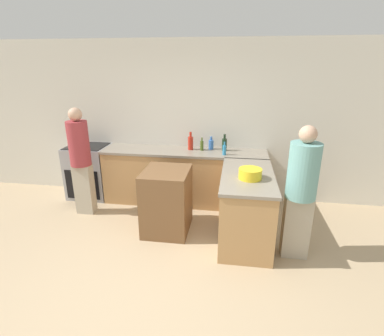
% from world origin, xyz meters
% --- Properties ---
extents(ground_plane, '(14.00, 14.00, 0.00)m').
position_xyz_m(ground_plane, '(0.00, 0.00, 0.00)').
color(ground_plane, tan).
extents(wall_back, '(8.00, 0.06, 2.70)m').
position_xyz_m(wall_back, '(0.00, 2.52, 1.35)').
color(wall_back, silver).
rests_on(wall_back, ground_plane).
extents(counter_back, '(2.75, 0.64, 0.93)m').
position_xyz_m(counter_back, '(0.00, 2.18, 0.47)').
color(counter_back, tan).
rests_on(counter_back, ground_plane).
extents(counter_peninsula, '(0.69, 1.40, 0.93)m').
position_xyz_m(counter_peninsula, '(1.03, 1.19, 0.47)').
color(counter_peninsula, tan).
rests_on(counter_peninsula, ground_plane).
extents(range_oven, '(0.71, 0.61, 0.94)m').
position_xyz_m(range_oven, '(-1.73, 2.18, 0.47)').
color(range_oven, '#99999E').
rests_on(range_oven, ground_plane).
extents(island_table, '(0.63, 0.72, 0.91)m').
position_xyz_m(island_table, '(-0.08, 1.22, 0.46)').
color(island_table, brown).
rests_on(island_table, ground_plane).
extents(mixing_bowl, '(0.29, 0.29, 0.13)m').
position_xyz_m(mixing_bowl, '(1.05, 1.03, 1.00)').
color(mixing_bowl, yellow).
rests_on(mixing_bowl, counter_peninsula).
extents(olive_oil_bottle, '(0.06, 0.06, 0.22)m').
position_xyz_m(olive_oil_bottle, '(0.29, 2.24, 1.02)').
color(olive_oil_bottle, '#475B1E').
rests_on(olive_oil_bottle, counter_back).
extents(water_bottle_blue, '(0.08, 0.08, 0.22)m').
position_xyz_m(water_bottle_blue, '(0.44, 2.34, 1.02)').
color(water_bottle_blue, '#386BB7').
rests_on(water_bottle_blue, counter_back).
extents(dish_soap_bottle, '(0.06, 0.06, 0.21)m').
position_xyz_m(dish_soap_bottle, '(0.68, 2.03, 1.02)').
color(dish_soap_bottle, '#338CBF').
rests_on(dish_soap_bottle, counter_back).
extents(wine_bottle_dark, '(0.08, 0.08, 0.28)m').
position_xyz_m(wine_bottle_dark, '(0.66, 2.28, 1.04)').
color(wine_bottle_dark, black).
rests_on(wine_bottle_dark, counter_back).
extents(hot_sauce_bottle, '(0.09, 0.09, 0.30)m').
position_xyz_m(hot_sauce_bottle, '(0.10, 2.26, 1.05)').
color(hot_sauce_bottle, red).
rests_on(hot_sauce_bottle, counter_back).
extents(person_by_range, '(0.31, 0.31, 1.70)m').
position_xyz_m(person_by_range, '(-1.51, 1.54, 0.93)').
color(person_by_range, '#ADA38E').
rests_on(person_by_range, ground_plane).
extents(person_at_peninsula, '(0.35, 0.35, 1.67)m').
position_xyz_m(person_at_peninsula, '(1.64, 0.84, 0.90)').
color(person_at_peninsula, '#ADA38E').
rests_on(person_at_peninsula, ground_plane).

